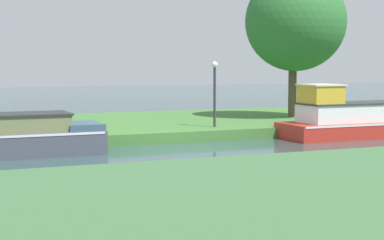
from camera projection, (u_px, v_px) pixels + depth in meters
name	position (u px, v px, depth m)	size (l,w,h in m)	color
ground_plane	(195.00, 151.00, 20.97)	(120.00, 120.00, 0.00)	#304A4D
riverbank_far	(131.00, 126.00, 27.37)	(72.00, 10.00, 0.40)	#427635
riverbank_near	(373.00, 197.00, 12.69)	(72.00, 10.00, 0.40)	#3D6A3D
red_barge	(364.00, 119.00, 24.99)	(7.07, 2.13, 2.08)	red
willow_tree_left	(295.00, 22.00, 28.80)	(4.53, 4.60, 6.58)	brown
lamp_post	(215.00, 85.00, 24.65)	(0.24, 0.24, 2.54)	#333338
mooring_post_near	(308.00, 117.00, 25.59)	(0.14, 0.14, 0.66)	#483325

